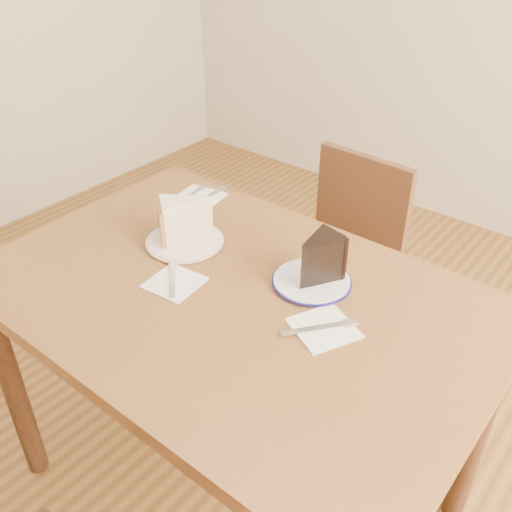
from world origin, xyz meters
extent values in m
plane|color=#523515|center=(0.00, 0.00, 0.00)|extent=(4.00, 4.00, 0.00)
cube|color=#4A2B14|center=(0.00, 0.00, 0.73)|extent=(1.20, 0.80, 0.04)
cylinder|color=black|center=(-0.54, -0.34, 0.35)|extent=(0.06, 0.06, 0.71)
cylinder|color=black|center=(-0.54, 0.34, 0.35)|extent=(0.06, 0.06, 0.71)
cylinder|color=black|center=(0.54, 0.34, 0.35)|extent=(0.06, 0.06, 0.71)
cube|color=#381D10|center=(-0.08, 0.55, 0.44)|extent=(0.42, 0.42, 0.04)
cylinder|color=#381D10|center=(0.10, 0.72, 0.21)|extent=(0.04, 0.04, 0.41)
cylinder|color=#381D10|center=(-0.24, 0.73, 0.21)|extent=(0.04, 0.04, 0.41)
cylinder|color=#381D10|center=(0.08, 0.37, 0.21)|extent=(0.04, 0.04, 0.41)
cylinder|color=#381D10|center=(-0.26, 0.39, 0.21)|extent=(0.04, 0.04, 0.41)
cube|color=#381D10|center=(-0.07, 0.74, 0.64)|extent=(0.35, 0.05, 0.36)
cylinder|color=white|center=(-0.23, 0.08, 0.76)|extent=(0.20, 0.20, 0.01)
cylinder|color=white|center=(0.13, 0.14, 0.76)|extent=(0.18, 0.18, 0.01)
cube|color=white|center=(-0.13, -0.06, 0.75)|extent=(0.13, 0.13, 0.00)
cube|color=white|center=(0.24, 0.02, 0.75)|extent=(0.17, 0.17, 0.00)
cube|color=white|center=(-0.38, 0.29, 0.75)|extent=(0.15, 0.15, 0.00)
cube|color=silver|center=(-0.13, -0.06, 0.76)|extent=(0.11, 0.11, 0.00)
cube|color=silver|center=(0.23, 0.01, 0.76)|extent=(0.12, 0.15, 0.00)
cube|color=silver|center=(-0.36, 0.31, 0.76)|extent=(0.02, 0.14, 0.00)
cube|color=silver|center=(-0.41, 0.27, 0.76)|extent=(0.04, 0.16, 0.00)
camera|label=1|loc=(0.71, -0.79, 1.56)|focal=40.00mm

